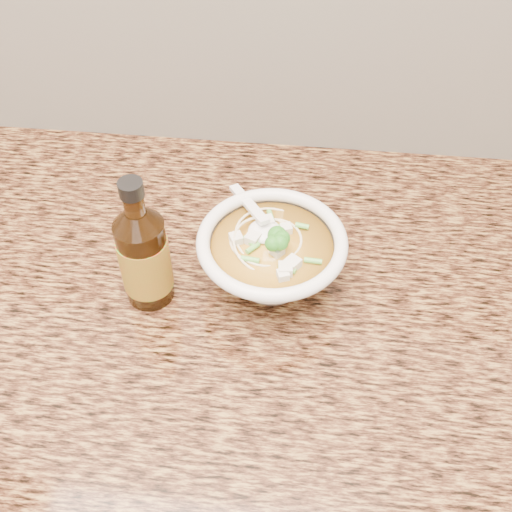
# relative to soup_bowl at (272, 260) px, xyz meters

# --- Properties ---
(cabinet) EXTENTS (4.00, 0.65, 0.86)m
(cabinet) POSITION_rel_soup_bowl_xyz_m (-0.19, -0.01, -0.51)
(cabinet) COLOR #331C0F
(cabinet) RESTS_ON ground
(counter_slab) EXTENTS (4.00, 0.68, 0.04)m
(counter_slab) POSITION_rel_soup_bowl_xyz_m (-0.19, -0.01, -0.06)
(counter_slab) COLOR olive
(counter_slab) RESTS_ON cabinet
(soup_bowl) EXTENTS (0.19, 0.20, 0.11)m
(soup_bowl) POSITION_rel_soup_bowl_xyz_m (0.00, 0.00, 0.00)
(soup_bowl) COLOR white
(soup_bowl) RESTS_ON counter_slab
(hot_sauce_bottle) EXTENTS (0.07, 0.07, 0.19)m
(hot_sauce_bottle) POSITION_rel_soup_bowl_xyz_m (-0.15, -0.04, 0.03)
(hot_sauce_bottle) COLOR #311906
(hot_sauce_bottle) RESTS_ON counter_slab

